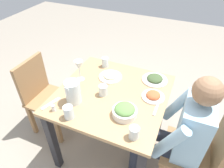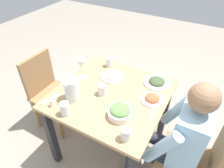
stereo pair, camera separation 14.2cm
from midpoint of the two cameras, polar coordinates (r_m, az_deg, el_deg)
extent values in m
plane|color=gray|center=(2.24, 1.75, -17.31)|extent=(8.00, 8.00, 0.00)
cube|color=tan|center=(1.68, 2.23, -2.96)|extent=(0.90, 0.90, 0.03)
cube|color=#232328|center=(2.14, 16.55, -7.79)|extent=(0.06, 0.06, 0.72)
cube|color=#232328|center=(1.92, -14.74, -14.36)|extent=(0.06, 0.06, 0.72)
cube|color=#232328|center=(2.34, -2.07, -1.21)|extent=(0.06, 0.06, 0.72)
cube|color=#997047|center=(2.08, 26.60, -20.27)|extent=(0.04, 0.04, 0.41)
cube|color=#997047|center=(2.06, 17.10, -17.45)|extent=(0.04, 0.04, 0.41)
cube|color=#997047|center=(1.79, 22.36, -19.30)|extent=(0.40, 0.40, 0.03)
cube|color=#997047|center=(1.64, 30.56, -16.69)|extent=(0.38, 0.04, 0.42)
cube|color=#997047|center=(2.55, -13.85, -3.33)|extent=(0.04, 0.04, 0.41)
cube|color=#997047|center=(2.39, -19.13, -7.97)|extent=(0.04, 0.04, 0.41)
cube|color=#997047|center=(2.37, -7.61, -6.09)|extent=(0.04, 0.04, 0.41)
cube|color=#997047|center=(2.20, -12.83, -11.39)|extent=(0.04, 0.04, 0.41)
cube|color=#997047|center=(2.22, -14.18, -3.14)|extent=(0.40, 0.40, 0.03)
cube|color=#997047|center=(2.20, -18.58, 2.80)|extent=(0.38, 0.04, 0.42)
cube|color=#9EC6E0|center=(1.58, 23.60, -13.72)|extent=(0.32, 0.20, 0.50)
sphere|color=#936B4C|center=(1.33, 27.56, -3.65)|extent=(0.19, 0.19, 0.19)
cylinder|color=#2D3342|center=(1.75, 14.33, -19.48)|extent=(0.11, 0.38, 0.11)
cylinder|color=#2D3342|center=(1.92, 7.73, -20.43)|extent=(0.10, 0.10, 0.43)
cylinder|color=#9EC6E0|center=(1.43, 16.78, -17.10)|extent=(0.08, 0.23, 0.37)
cylinder|color=#2D3342|center=(1.85, 16.01, -15.41)|extent=(0.11, 0.38, 0.11)
cylinder|color=#2D3342|center=(2.01, 9.73, -16.72)|extent=(0.10, 0.10, 0.43)
cylinder|color=#9EC6E0|center=(1.70, 20.49, -6.92)|extent=(0.08, 0.23, 0.37)
cylinder|color=silver|center=(1.58, -8.88, -1.61)|extent=(0.12, 0.12, 0.19)
cube|color=silver|center=(1.62, -7.34, 0.12)|extent=(0.02, 0.02, 0.11)
cube|color=silver|center=(1.49, -10.40, -0.32)|extent=(0.04, 0.03, 0.02)
cylinder|color=white|center=(1.47, 5.12, -8.37)|extent=(0.18, 0.18, 0.05)
ellipsoid|color=#608E47|center=(1.45, 5.20, -7.40)|extent=(0.15, 0.15, 0.06)
cylinder|color=white|center=(1.65, 13.78, -4.46)|extent=(0.19, 0.19, 0.01)
ellipsoid|color=#CC5B33|center=(1.63, 13.87, -3.97)|extent=(0.12, 0.12, 0.05)
cylinder|color=white|center=(1.84, 2.30, 1.99)|extent=(0.21, 0.21, 0.01)
ellipsoid|color=#B7AD89|center=(1.83, 2.31, 2.36)|extent=(0.13, 0.13, 0.03)
cylinder|color=white|center=(1.83, 14.78, 0.26)|extent=(0.23, 0.23, 0.01)
ellipsoid|color=#3D512D|center=(1.82, 14.87, 0.72)|extent=(0.14, 0.14, 0.05)
cylinder|color=silver|center=(1.33, 7.09, -14.12)|extent=(0.07, 0.07, 0.09)
cylinder|color=silver|center=(1.63, -0.33, -1.68)|extent=(0.07, 0.07, 0.09)
cylinder|color=silver|center=(1.49, -10.64, -7.04)|extent=(0.07, 0.07, 0.10)
cylinder|color=silver|center=(1.97, 1.21, 6.24)|extent=(0.06, 0.06, 0.10)
cylinder|color=silver|center=(1.85, -6.18, 1.87)|extent=(0.07, 0.07, 0.01)
cylinder|color=silver|center=(1.82, -6.29, 3.22)|extent=(0.01, 0.01, 0.10)
cone|color=silver|center=(1.77, -6.50, 5.74)|extent=(0.08, 0.08, 0.09)
cylinder|color=white|center=(1.59, -14.37, -5.61)|extent=(0.03, 0.03, 0.04)
cylinder|color=#B2B2B7|center=(1.57, -14.52, -4.90)|extent=(0.03, 0.03, 0.01)
cube|color=silver|center=(1.66, -14.87, -4.24)|extent=(0.17, 0.08, 0.01)
cube|color=silver|center=(1.56, 14.46, -7.47)|extent=(0.19, 0.02, 0.01)
camera|label=1|loc=(0.07, -87.58, 1.91)|focal=32.12mm
camera|label=2|loc=(0.07, 92.42, -1.91)|focal=32.12mm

